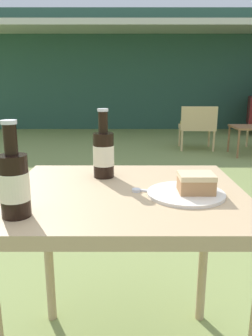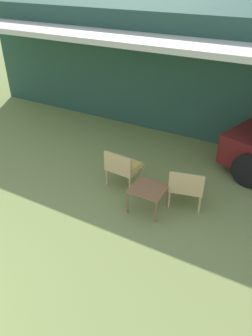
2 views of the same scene
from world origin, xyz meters
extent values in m
cube|color=#284C3D|center=(0.29, 9.12, 1.35)|extent=(9.23, 4.47, 2.71)
cube|color=silver|center=(0.29, 6.28, 2.22)|extent=(8.77, 1.20, 0.12)
cylinder|color=black|center=(3.22, 5.50, 0.32)|extent=(0.68, 0.39, 0.65)
cylinder|color=tan|center=(1.45, 4.63, 0.17)|extent=(0.04, 0.04, 0.33)
cylinder|color=tan|center=(0.94, 4.67, 0.17)|extent=(0.04, 0.04, 0.33)
cylinder|color=tan|center=(1.42, 4.20, 0.17)|extent=(0.04, 0.04, 0.33)
cylinder|color=tan|center=(0.91, 4.23, 0.17)|extent=(0.04, 0.04, 0.33)
cube|color=tan|center=(1.18, 4.43, 0.36)|extent=(0.60, 0.53, 0.06)
cube|color=tan|center=(1.16, 4.21, 0.56)|extent=(0.57, 0.09, 0.33)
cube|color=gold|center=(1.18, 4.43, 0.42)|extent=(0.54, 0.45, 0.05)
cylinder|color=tan|center=(2.60, 4.70, 0.17)|extent=(0.04, 0.04, 0.33)
cylinder|color=tan|center=(2.10, 4.59, 0.17)|extent=(0.04, 0.04, 0.33)
cylinder|color=tan|center=(2.70, 4.28, 0.17)|extent=(0.04, 0.04, 0.33)
cylinder|color=tan|center=(2.20, 4.16, 0.17)|extent=(0.04, 0.04, 0.33)
cube|color=tan|center=(2.40, 4.43, 0.36)|extent=(0.66, 0.61, 0.06)
cube|color=tan|center=(2.45, 4.22, 0.56)|extent=(0.56, 0.18, 0.33)
cube|color=brown|center=(1.91, 3.93, 0.43)|extent=(0.57, 0.51, 0.03)
cylinder|color=brown|center=(1.65, 3.70, 0.21)|extent=(0.03, 0.03, 0.42)
cylinder|color=brown|center=(2.17, 3.70, 0.21)|extent=(0.03, 0.03, 0.42)
cylinder|color=brown|center=(1.65, 4.17, 0.21)|extent=(0.03, 0.03, 0.42)
cylinder|color=brown|center=(2.17, 4.17, 0.21)|extent=(0.03, 0.03, 0.42)
camera|label=1|loc=(0.00, -1.03, 1.08)|focal=35.00mm
camera|label=2|loc=(3.72, -0.06, 3.56)|focal=35.00mm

